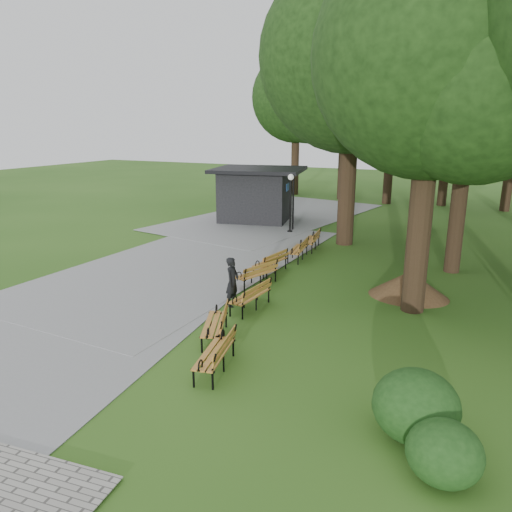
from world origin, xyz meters
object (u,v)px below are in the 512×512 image
at_px(bench_0, 214,354).
at_px(bench_4, 270,262).
at_px(bench_5, 298,249).
at_px(person, 232,282).
at_px(lamp_post, 291,191).
at_px(lawn_tree_2, 353,58).
at_px(dirt_mound, 409,284).
at_px(bench_2, 250,296).
at_px(kiosk, 255,194).
at_px(lawn_tree_1, 471,91).
at_px(lawn_tree_0, 435,57).
at_px(bench_3, 256,274).
at_px(lawn_tree_4, 436,67).
at_px(bench_6, 311,240).
at_px(bench_1, 214,324).

distance_m(bench_0, bench_4, 7.95).
bearing_deg(bench_5, person, -6.52).
relative_size(lamp_post, lawn_tree_2, 0.25).
bearing_deg(bench_0, dirt_mound, 143.30).
bearing_deg(bench_2, bench_0, 18.68).
height_order(kiosk, lawn_tree_1, lawn_tree_1).
xyz_separation_m(lawn_tree_0, lawn_tree_2, (-4.29, 7.64, 1.05)).
bearing_deg(person, bench_0, -160.46).
distance_m(bench_0, bench_3, 6.36).
bearing_deg(lawn_tree_4, bench_6, -120.34).
xyz_separation_m(bench_2, lawn_tree_1, (5.40, 7.07, 6.33)).
relative_size(person, kiosk, 0.31).
distance_m(bench_0, bench_2, 4.02).
height_order(bench_0, lawn_tree_2, lawn_tree_2).
bearing_deg(lawn_tree_2, bench_5, -106.44).
relative_size(kiosk, lawn_tree_4, 0.42).
xyz_separation_m(bench_4, lawn_tree_2, (1.33, 5.95, 8.03)).
bearing_deg(bench_6, dirt_mound, 39.95).
bearing_deg(lawn_tree_0, bench_5, 143.12).
relative_size(bench_1, lawn_tree_2, 0.15).
distance_m(lawn_tree_0, lawn_tree_4, 12.97).
distance_m(dirt_mound, bench_6, 6.91).
distance_m(person, lamp_post, 11.30).
distance_m(kiosk, dirt_mound, 14.39).
bearing_deg(lawn_tree_2, bench_0, -87.21).
distance_m(kiosk, lamp_post, 3.87).
xyz_separation_m(bench_0, bench_4, (-1.99, 7.70, 0.00)).
xyz_separation_m(person, bench_5, (-0.09, 6.08, -0.36)).
relative_size(person, lawn_tree_1, 0.17).
bearing_deg(bench_3, lawn_tree_4, 179.92).
bearing_deg(bench_6, bench_5, -5.89).
bearing_deg(lawn_tree_1, bench_2, -127.40).
bearing_deg(bench_1, lamp_post, 170.50).
relative_size(bench_4, lawn_tree_2, 0.15).
distance_m(person, bench_2, 0.74).
bearing_deg(lawn_tree_4, bench_1, -100.28).
height_order(bench_0, bench_6, same).
bearing_deg(kiosk, bench_4, -73.10).
height_order(dirt_mound, bench_5, dirt_mound).
bearing_deg(lawn_tree_1, bench_0, -111.92).
bearing_deg(lawn_tree_2, bench_2, -91.91).
distance_m(bench_6, lawn_tree_4, 11.38).
bearing_deg(lawn_tree_1, bench_3, -142.03).
height_order(bench_1, lawn_tree_0, lawn_tree_0).
relative_size(bench_0, lawn_tree_0, 0.17).
xyz_separation_m(lamp_post, bench_4, (2.03, -7.20, -1.81)).
distance_m(kiosk, bench_2, 14.61).
bearing_deg(lawn_tree_4, bench_3, -107.82).
bearing_deg(lamp_post, bench_4, -74.29).
distance_m(bench_1, bench_6, 10.46).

